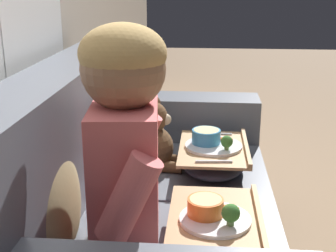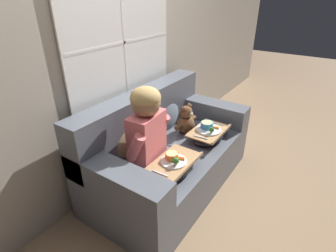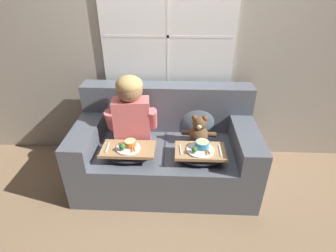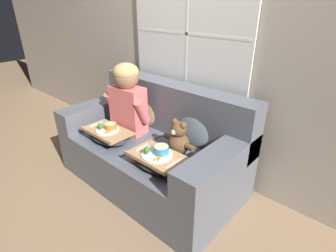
# 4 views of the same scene
# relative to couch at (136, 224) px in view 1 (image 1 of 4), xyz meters

# --- Properties ---
(couch) EXTENTS (1.71, 0.90, 0.92)m
(couch) POSITION_rel_couch_xyz_m (0.00, 0.00, 0.00)
(couch) COLOR #565B66
(couch) RESTS_ON ground_plane
(throw_pillow_behind_child) EXTENTS (0.38, 0.18, 0.39)m
(throw_pillow_behind_child) POSITION_rel_couch_xyz_m (-0.32, 0.20, 0.28)
(throw_pillow_behind_child) COLOR tan
(throw_pillow_behind_child) RESTS_ON couch
(throw_pillow_behind_teddy) EXTENTS (0.38, 0.19, 0.40)m
(throw_pillow_behind_teddy) POSITION_rel_couch_xyz_m (0.32, 0.20, 0.28)
(throw_pillow_behind_teddy) COLOR slate
(throw_pillow_behind_teddy) RESTS_ON couch
(child_figure) EXTENTS (0.49, 0.25, 0.68)m
(child_figure) POSITION_rel_couch_xyz_m (-0.32, -0.03, 0.47)
(child_figure) COLOR #DB6666
(child_figure) RESTS_ON couch
(teddy_bear) EXTENTS (0.33, 0.23, 0.31)m
(teddy_bear) POSITION_rel_couch_xyz_m (0.32, -0.03, 0.23)
(teddy_bear) COLOR brown
(teddy_bear) RESTS_ON couch
(lap_tray_child) EXTENTS (0.47, 0.28, 0.18)m
(lap_tray_child) POSITION_rel_couch_xyz_m (-0.32, -0.29, 0.16)
(lap_tray_child) COLOR #2D2D38
(lap_tray_child) RESTS_ON child_figure
(lap_tray_teddy) EXTENTS (0.44, 0.29, 0.17)m
(lap_tray_teddy) POSITION_rel_couch_xyz_m (0.32, -0.29, 0.16)
(lap_tray_teddy) COLOR #2D2D38
(lap_tray_teddy) RESTS_ON teddy_bear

